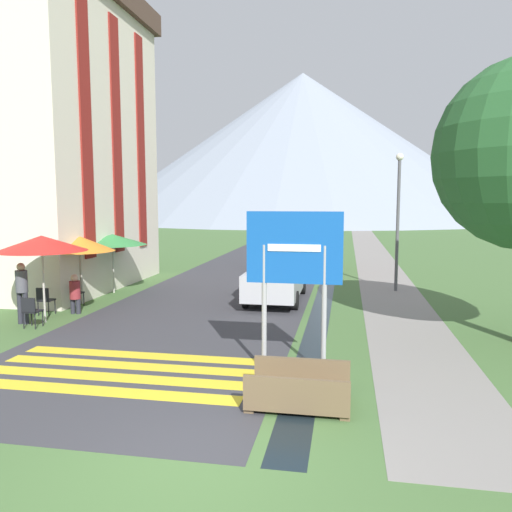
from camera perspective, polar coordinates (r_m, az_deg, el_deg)
ground_plane at (r=26.29m, az=5.99°, el=-1.14°), size 160.00×160.00×0.00m
road at (r=36.43m, az=3.26°, el=0.99°), size 6.40×60.00×0.01m
footpath at (r=36.20m, az=12.89°, el=0.80°), size 2.20×60.00×0.01m
drainage_channel at (r=36.17m, az=9.09°, el=0.88°), size 0.60×60.00×0.00m
crosswalk_marking at (r=10.69m, az=-15.20°, el=-12.58°), size 5.44×2.54×0.01m
mountain_distant at (r=94.55m, az=5.30°, el=12.33°), size 76.28×76.28×26.42m
hotel_building at (r=21.45m, az=-22.35°, el=13.55°), size 5.83×8.75×11.68m
road_sign at (r=9.81m, az=4.38°, el=-1.01°), size 1.89×0.11×3.23m
footbridge at (r=8.73m, az=4.93°, el=-15.24°), size 1.70×1.10×0.65m
parked_car_near at (r=17.08m, az=2.33°, el=-2.12°), size 1.77×4.41×1.82m
parked_car_far at (r=25.39m, az=4.54°, el=0.67°), size 1.96×4.15×1.82m
cafe_chair_middle at (r=17.12m, az=-20.03°, el=-3.84°), size 0.40×0.40×0.85m
cafe_chair_near_left at (r=16.25m, az=-23.00°, el=-4.50°), size 0.40×0.40×0.85m
cafe_chair_nearest at (r=14.79m, az=-24.34°, el=-5.59°), size 0.40×0.40×0.85m
cafe_umbrella_front_red at (r=15.11m, az=-23.30°, el=1.33°), size 2.47×2.47×2.47m
cafe_umbrella_middle_orange at (r=17.42m, az=-19.44°, el=1.32°), size 2.23×2.23×2.26m
cafe_umbrella_rear_green at (r=19.13m, az=-16.09°, el=1.82°), size 2.50×2.50×2.20m
person_standing_terrace at (r=15.32m, az=-25.19°, el=-3.39°), size 0.32×0.32×1.72m
person_seated_near at (r=16.12m, az=-19.98°, el=-3.88°), size 0.32×0.32×1.21m
streetlamp at (r=19.52m, az=15.93°, el=5.07°), size 0.28×0.28×5.18m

